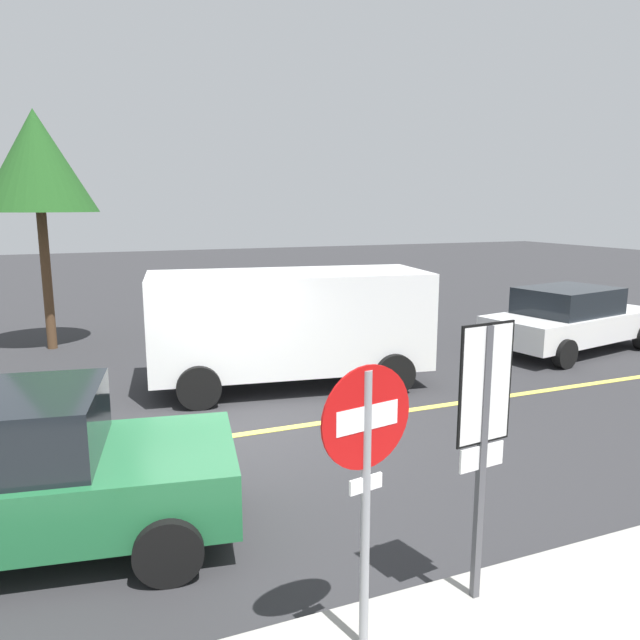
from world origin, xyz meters
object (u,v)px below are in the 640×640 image
object	(u,v)px
white_van	(290,321)
car_green_approaching	(12,473)
car_white_crossing	(571,319)
tree_left_verge	(37,162)
speed_limit_sign	(484,416)
stop_sign	(366,466)

from	to	relation	value
white_van	car_green_approaching	bearing A→B (deg)	-135.71
white_van	car_white_crossing	bearing A→B (deg)	1.03
car_green_approaching	tree_left_verge	size ratio (longest dim) A/B	0.80
speed_limit_sign	car_white_crossing	bearing A→B (deg)	41.56
white_van	car_white_crossing	xyz separation A→B (m)	(7.11, 0.13, -0.48)
stop_sign	car_green_approaching	distance (m)	3.78
speed_limit_sign	tree_left_verge	distance (m)	12.72
car_green_approaching	speed_limit_sign	bearing A→B (deg)	-34.27
tree_left_verge	stop_sign	bearing A→B (deg)	-78.09
car_white_crossing	tree_left_verge	xyz separation A→B (m)	(-11.52, 4.92, 3.64)
stop_sign	white_van	xyz separation A→B (m)	(1.87, 7.00, -0.33)
car_green_approaching	white_van	bearing A→B (deg)	44.29
stop_sign	car_green_approaching	size ratio (longest dim) A/B	0.52
white_van	speed_limit_sign	bearing A→B (deg)	-96.18
car_white_crossing	car_green_approaching	bearing A→B (deg)	-158.92
stop_sign	car_white_crossing	xyz separation A→B (m)	(8.98, 7.12, -0.81)
speed_limit_sign	car_white_crossing	xyz separation A→B (m)	(7.85, 6.96, -0.98)
speed_limit_sign	tree_left_verge	size ratio (longest dim) A/B	0.45
car_green_approaching	tree_left_verge	bearing A→B (deg)	89.90
car_white_crossing	car_green_approaching	xyz separation A→B (m)	(-11.54, -4.45, 0.04)
stop_sign	speed_limit_sign	xyz separation A→B (m)	(1.13, 0.17, 0.17)
car_white_crossing	car_green_approaching	size ratio (longest dim) A/B	1.08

